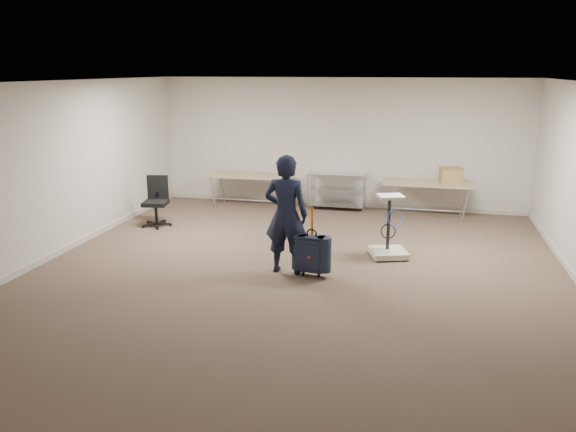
# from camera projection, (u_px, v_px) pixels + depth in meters

# --- Properties ---
(ground) EXTENTS (9.00, 9.00, 0.00)m
(ground) POSITION_uv_depth(u_px,v_px,m) (295.00, 276.00, 8.34)
(ground) COLOR #48382B
(ground) RESTS_ON ground
(room_shell) EXTENTS (8.00, 9.00, 9.00)m
(room_shell) POSITION_uv_depth(u_px,v_px,m) (312.00, 245.00, 9.62)
(room_shell) COLOR beige
(room_shell) RESTS_ON ground
(folding_table_left) EXTENTS (1.80, 0.75, 0.73)m
(folding_table_left) POSITION_uv_depth(u_px,v_px,m) (250.00, 177.00, 12.30)
(folding_table_left) COLOR #94785B
(folding_table_left) RESTS_ON ground
(folding_table_right) EXTENTS (1.80, 0.75, 0.73)m
(folding_table_right) POSITION_uv_depth(u_px,v_px,m) (427.00, 185.00, 11.46)
(folding_table_right) COLOR #94785B
(folding_table_right) RESTS_ON ground
(wire_shelf) EXTENTS (1.22, 0.47, 0.80)m
(wire_shelf) POSITION_uv_depth(u_px,v_px,m) (337.00, 189.00, 12.18)
(wire_shelf) COLOR silver
(wire_shelf) RESTS_ON ground
(person) EXTENTS (0.66, 0.44, 1.79)m
(person) POSITION_uv_depth(u_px,v_px,m) (286.00, 215.00, 8.27)
(person) COLOR black
(person) RESTS_ON ground
(suitcase) EXTENTS (0.40, 0.26, 1.04)m
(suitcase) POSITION_uv_depth(u_px,v_px,m) (311.00, 253.00, 8.23)
(suitcase) COLOR #151F2F
(suitcase) RESTS_ON ground
(office_chair) EXTENTS (0.59, 0.59, 0.97)m
(office_chair) POSITION_uv_depth(u_px,v_px,m) (157.00, 211.00, 10.94)
(office_chair) COLOR black
(office_chair) RESTS_ON ground
(equipment_cart) EXTENTS (0.71, 0.71, 1.03)m
(equipment_cart) POSITION_uv_depth(u_px,v_px,m) (389.00, 241.00, 9.11)
(equipment_cart) COLOR silver
(equipment_cart) RESTS_ON ground
(cardboard_box) EXTENTS (0.48, 0.40, 0.32)m
(cardboard_box) POSITION_uv_depth(u_px,v_px,m) (451.00, 175.00, 11.34)
(cardboard_box) COLOR #A0694A
(cardboard_box) RESTS_ON folding_table_right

